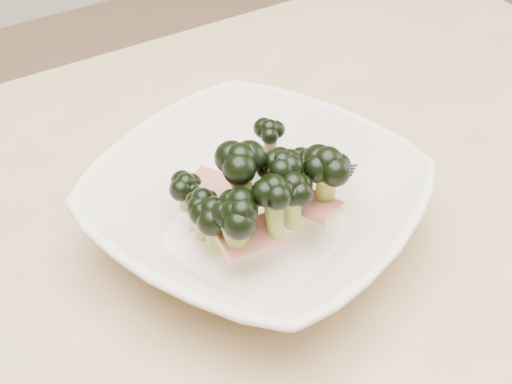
% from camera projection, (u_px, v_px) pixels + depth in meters
% --- Properties ---
extents(broccoli_dish, '(0.34, 0.34, 0.12)m').
position_uv_depth(broccoli_dish, '(257.00, 205.00, 0.59)').
color(broccoli_dish, silver).
rests_on(broccoli_dish, dining_table).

